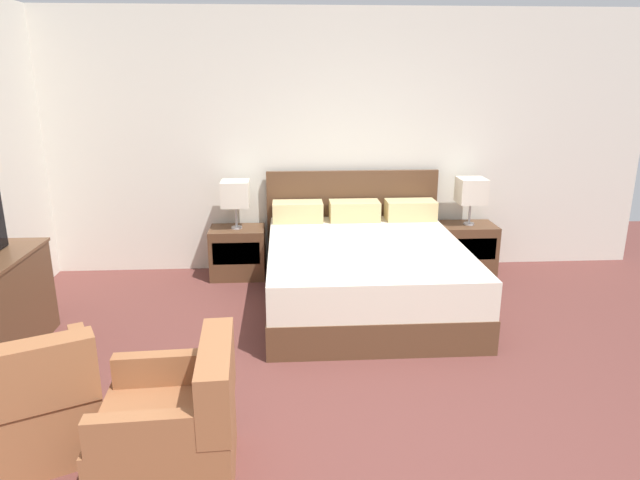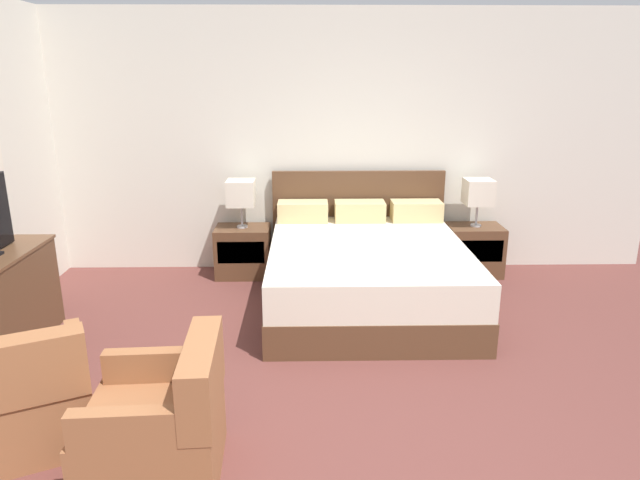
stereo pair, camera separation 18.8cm
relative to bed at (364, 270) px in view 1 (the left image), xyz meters
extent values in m
plane|color=brown|center=(-0.31, -2.32, -0.32)|extent=(10.12, 10.12, 0.00)
cube|color=silver|center=(-0.31, 1.08, 1.03)|extent=(6.89, 0.06, 2.69)
cube|color=brown|center=(0.00, -0.08, -0.18)|extent=(1.75, 2.07, 0.28)
cube|color=beige|center=(0.00, -0.08, 0.12)|extent=(1.73, 2.05, 0.31)
cube|color=brown|center=(0.00, 0.98, 0.22)|extent=(1.82, 0.05, 1.07)
cube|color=#D6BC7F|center=(-0.59, 0.79, 0.37)|extent=(0.51, 0.28, 0.20)
cube|color=#D6BC7F|center=(0.00, 0.79, 0.37)|extent=(0.51, 0.28, 0.20)
cube|color=#D6BC7F|center=(0.59, 0.79, 0.37)|extent=(0.51, 0.28, 0.20)
cube|color=brown|center=(-1.22, 0.78, -0.06)|extent=(0.56, 0.42, 0.52)
cube|color=#3C2718|center=(-1.22, 0.58, 0.00)|extent=(0.47, 0.01, 0.23)
cube|color=brown|center=(1.22, 0.78, -0.06)|extent=(0.56, 0.42, 0.52)
cube|color=#3C2718|center=(1.22, 0.58, 0.00)|extent=(0.47, 0.01, 0.23)
cylinder|color=#B7B7BC|center=(-1.22, 0.78, 0.21)|extent=(0.11, 0.11, 0.02)
cylinder|color=#B7B7BC|center=(-1.22, 0.78, 0.33)|extent=(0.02, 0.02, 0.22)
cube|color=beige|center=(-1.22, 0.78, 0.57)|extent=(0.28, 0.28, 0.26)
cylinder|color=#B7B7BC|center=(1.22, 0.78, 0.21)|extent=(0.11, 0.11, 0.02)
cylinder|color=#B7B7BC|center=(1.22, 0.78, 0.33)|extent=(0.02, 0.02, 0.22)
cube|color=beige|center=(1.22, 0.78, 0.57)|extent=(0.28, 0.28, 0.26)
cube|color=#935B38|center=(-2.16, -2.02, -0.12)|extent=(0.90, 0.90, 0.40)
cube|color=#935B38|center=(-2.04, -2.26, 0.26)|extent=(0.68, 0.43, 0.36)
cube|color=#935B38|center=(-1.89, -1.89, 0.17)|extent=(0.35, 0.60, 0.18)
cube|color=#935B38|center=(-1.34, -2.34, -0.12)|extent=(0.72, 0.72, 0.40)
cube|color=#935B38|center=(-1.07, -2.32, 0.26)|extent=(0.20, 0.69, 0.36)
cube|color=#935B38|center=(-1.33, -2.63, 0.17)|extent=(0.63, 0.12, 0.18)
cube|color=#935B38|center=(-1.36, -2.04, 0.17)|extent=(0.63, 0.12, 0.18)
camera|label=1|loc=(-0.71, -4.91, 1.75)|focal=32.00mm
camera|label=2|loc=(-0.52, -4.92, 1.75)|focal=32.00mm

